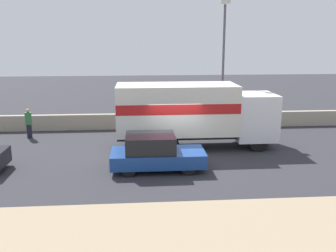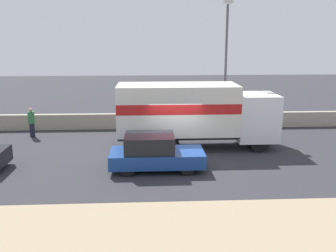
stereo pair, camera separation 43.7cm
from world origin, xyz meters
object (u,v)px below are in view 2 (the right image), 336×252
(box_truck, at_px, (192,111))
(car_hatchback, at_px, (154,153))
(street_lamp, at_px, (226,58))
(pedestrian, at_px, (32,122))

(box_truck, relative_size, car_hatchback, 2.01)
(street_lamp, height_order, car_hatchback, street_lamp)
(pedestrian, bearing_deg, car_hatchback, -39.94)
(car_hatchback, xyz_separation_m, pedestrian, (-6.85, 5.73, 0.12))
(street_lamp, distance_m, car_hatchback, 8.80)
(street_lamp, height_order, pedestrian, street_lamp)
(pedestrian, bearing_deg, street_lamp, 5.14)
(car_hatchback, bearing_deg, street_lamp, 57.18)
(box_truck, relative_size, pedestrian, 4.79)
(pedestrian, bearing_deg, box_truck, -16.04)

